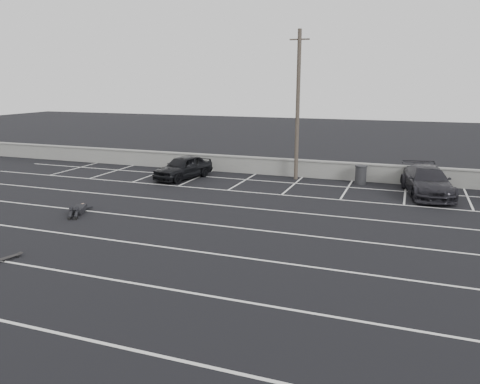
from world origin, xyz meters
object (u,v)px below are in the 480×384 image
at_px(car_left, 183,167).
at_px(skateboard, 9,257).
at_px(utility_pole, 298,106).
at_px(person, 80,206).
at_px(trash_bin, 361,175).
at_px(car_right, 427,181).

height_order(car_left, skateboard, car_left).
xyz_separation_m(utility_pole, skateboard, (-5.84, -15.97, -4.28)).
xyz_separation_m(car_left, person, (-1.03, -8.23, -0.45)).
bearing_deg(trash_bin, utility_pole, 178.93).
height_order(car_left, car_right, car_right).
bearing_deg(trash_bin, person, -137.35).
xyz_separation_m(trash_bin, skateboard, (-9.63, -15.90, -0.48)).
bearing_deg(car_left, trash_bin, 26.56).
bearing_deg(car_right, car_left, 170.91).
xyz_separation_m(car_right, person, (-14.72, -8.74, -0.47)).
height_order(utility_pole, trash_bin, utility_pole).
distance_m(trash_bin, skateboard, 18.60).
bearing_deg(car_right, skateboard, -143.78).
distance_m(car_right, trash_bin, 3.84).
distance_m(utility_pole, skateboard, 17.54).
distance_m(car_right, skateboard, 19.42).
bearing_deg(trash_bin, skateboard, -121.21).
bearing_deg(person, skateboard, -98.32).
xyz_separation_m(trash_bin, person, (-11.23, -10.35, -0.29)).
bearing_deg(skateboard, utility_pole, 85.61).
distance_m(utility_pole, person, 13.44).
xyz_separation_m(utility_pole, person, (-7.44, -10.42, -4.10)).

